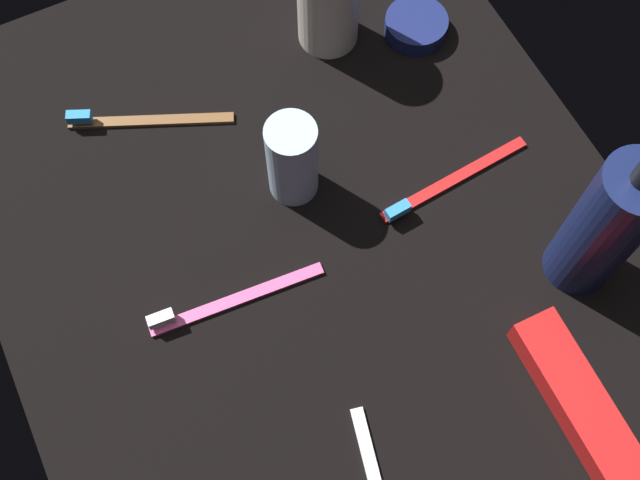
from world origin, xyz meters
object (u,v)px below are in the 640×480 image
deodorant_stick (292,160)px  toothpaste_box_red (580,403)px  toothbrush_pink (226,302)px  toothbrush_red (446,182)px  toothbrush_brown (140,119)px  lotion_bottle (606,227)px  cream_tin_left (416,25)px

deodorant_stick → toothpaste_box_red: (-32.87, -13.44, -3.75)cm
toothbrush_pink → toothpaste_box_red: 34.65cm
toothbrush_pink → toothbrush_red: same height
toothbrush_brown → toothbrush_pink: (-23.37, 0.06, 0.00)cm
lotion_bottle → toothbrush_pink: (11.84, 33.17, -8.81)cm
toothbrush_brown → toothbrush_pink: bearing=179.8°
lotion_bottle → cream_tin_left: lotion_bottle is taller
lotion_bottle → toothbrush_red: 17.83cm
lotion_bottle → toothbrush_red: lotion_bottle is taller
toothbrush_pink → toothbrush_red: 26.04cm
toothbrush_pink → toothbrush_brown: bearing=-0.2°
toothbrush_pink → toothbrush_red: size_ratio=1.00×
toothbrush_brown → deodorant_stick: bearing=-140.9°
lotion_bottle → toothpaste_box_red: size_ratio=1.21×
deodorant_stick → toothpaste_box_red: 35.71cm
toothpaste_box_red → cream_tin_left: bearing=-8.9°
toothbrush_brown → cream_tin_left: (-2.60, -32.81, 0.42)cm
lotion_bottle → cream_tin_left: (32.61, 0.30, -8.38)cm
deodorant_stick → cream_tin_left: bearing=-61.0°
lotion_bottle → toothbrush_red: size_ratio=1.18×
deodorant_stick → toothbrush_red: (-7.16, -14.28, -4.75)cm
toothbrush_brown → toothpaste_box_red: (-47.20, -25.07, 0.99)cm
deodorant_stick → toothpaste_box_red: size_ratio=0.61×
toothpaste_box_red → cream_tin_left: 45.27cm
deodorant_stick → toothbrush_pink: 15.53cm
toothpaste_box_red → toothbrush_brown: bearing=29.0°
toothbrush_red → deodorant_stick: bearing=63.4°
toothbrush_brown → toothpaste_box_red: toothpaste_box_red is taller
toothbrush_pink → cream_tin_left: (20.77, -32.87, 0.42)cm
cream_tin_left → lotion_bottle: bearing=-179.5°
toothbrush_red → lotion_bottle: bearing=-152.3°
lotion_bottle → toothbrush_brown: 49.13cm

